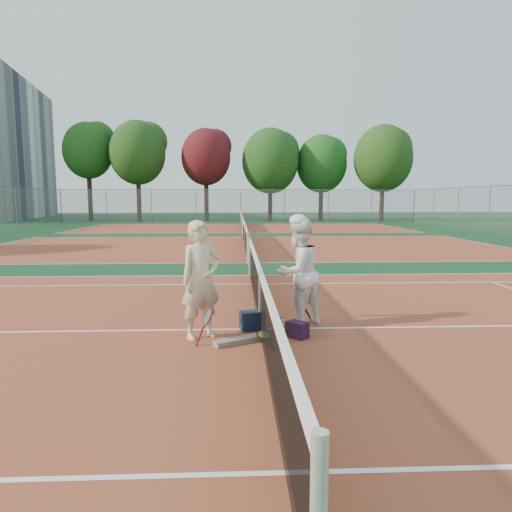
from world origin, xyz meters
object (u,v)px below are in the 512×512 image
(sports_bag_purple, at_px, (297,330))
(water_bottle, at_px, (281,328))
(racket_spare, at_px, (264,337))
(sports_bag_navy, at_px, (252,321))
(racket_black_held, at_px, (300,309))
(net_main, at_px, (260,300))
(player_a, at_px, (201,280))
(player_b, at_px, (298,273))
(racket_red, at_px, (207,327))

(sports_bag_purple, distance_m, water_bottle, 0.26)
(racket_spare, height_order, sports_bag_navy, sports_bag_navy)
(racket_black_held, xyz_separation_m, water_bottle, (-0.43, -0.84, -0.11))
(net_main, relative_size, racket_spare, 18.48)
(net_main, height_order, player_a, player_a)
(player_a, relative_size, water_bottle, 6.27)
(net_main, xyz_separation_m, player_b, (0.67, 0.19, 0.43))
(player_a, xyz_separation_m, water_bottle, (1.27, -0.05, -0.79))
(player_a, height_order, racket_black_held, player_a)
(racket_black_held, bearing_deg, player_a, 2.63)
(racket_black_held, height_order, sports_bag_purple, racket_black_held)
(racket_black_held, relative_size, water_bottle, 1.74)
(racket_black_held, height_order, water_bottle, racket_black_held)
(player_a, height_order, player_b, player_b)
(water_bottle, bearing_deg, sports_bag_navy, 133.84)
(sports_bag_purple, relative_size, water_bottle, 1.08)
(water_bottle, bearing_deg, player_a, 177.65)
(sports_bag_navy, bearing_deg, racket_black_held, 23.42)
(net_main, height_order, sports_bag_purple, net_main)
(racket_spare, bearing_deg, net_main, -14.79)
(racket_spare, distance_m, sports_bag_purple, 0.57)
(player_a, bearing_deg, racket_black_held, -6.91)
(sports_bag_purple, bearing_deg, player_a, 177.03)
(racket_red, bearing_deg, player_a, 85.82)
(racket_red, bearing_deg, sports_bag_purple, -11.01)
(net_main, bearing_deg, sports_bag_navy, -174.63)
(racket_red, distance_m, racket_spare, 0.90)
(net_main, distance_m, player_a, 1.14)
(player_a, bearing_deg, player_b, -11.15)
(player_a, bearing_deg, net_main, -8.04)
(player_b, xyz_separation_m, sports_bag_purple, (-0.10, -0.69, -0.81))
(player_a, distance_m, sports_bag_navy, 1.21)
(sports_bag_navy, bearing_deg, racket_spare, -76.33)
(sports_bag_purple, bearing_deg, water_bottle, 174.04)
(racket_spare, bearing_deg, player_a, 59.02)
(racket_spare, bearing_deg, racket_black_held, -51.21)
(net_main, height_order, water_bottle, net_main)
(racket_black_held, height_order, racket_spare, racket_black_held)
(player_a, height_order, sports_bag_purple, player_a)
(sports_bag_navy, bearing_deg, sports_bag_purple, -34.81)
(net_main, distance_m, sports_bag_navy, 0.38)
(net_main, relative_size, player_a, 5.84)
(player_b, distance_m, racket_black_held, 0.71)
(net_main, height_order, player_b, player_b)
(racket_black_held, bearing_deg, player_b, 46.12)
(player_b, xyz_separation_m, water_bottle, (-0.36, -0.67, -0.79))
(player_a, relative_size, sports_bag_purple, 5.81)
(racket_red, bearing_deg, racket_black_held, 13.84)
(player_b, distance_m, water_bottle, 1.10)
(sports_bag_purple, bearing_deg, sports_bag_navy, 145.19)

